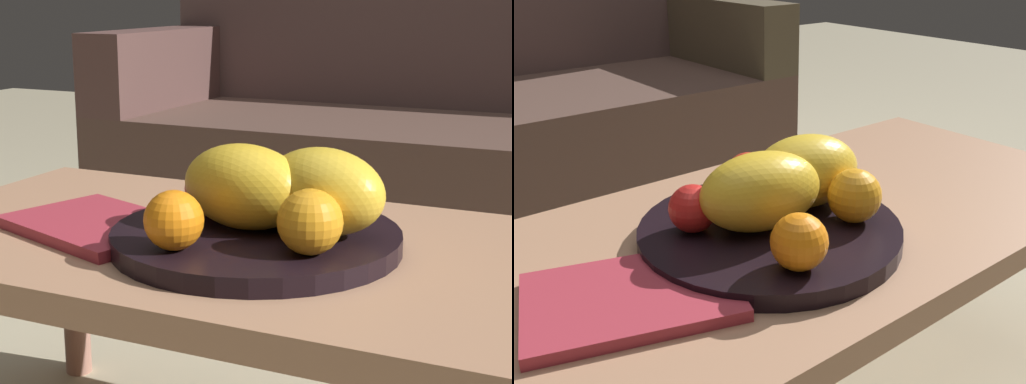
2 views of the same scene
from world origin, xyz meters
TOP-DOWN VIEW (x-y plane):
  - coffee_table at (0.00, 0.00)m, footprint 1.21×0.55m
  - couch at (-0.11, 1.20)m, footprint 1.70×0.70m
  - fruit_bowl at (-0.06, -0.03)m, footprint 0.38×0.38m
  - melon_large_front at (-0.07, -0.03)m, footprint 0.20×0.14m
  - melon_smaller_beside at (0.03, -0.01)m, footprint 0.19×0.15m
  - orange_front at (-0.11, -0.15)m, footprint 0.07×0.07m
  - orange_left at (0.05, -0.10)m, footprint 0.08×0.08m
  - apple_front at (-0.15, 0.02)m, footprint 0.07×0.07m
  - apple_left at (-0.02, 0.07)m, footprint 0.07×0.07m
  - banana_bunch at (-0.06, 0.04)m, footprint 0.16×0.18m
  - magazine at (-0.29, -0.05)m, footprint 0.29×0.25m

SIDE VIEW (x-z plane):
  - couch at x=-0.11m, z-range -0.15..0.75m
  - coffee_table at x=0.00m, z-range 0.16..0.55m
  - magazine at x=-0.29m, z-range 0.40..0.41m
  - fruit_bowl at x=-0.06m, z-range 0.40..0.42m
  - banana_bunch at x=-0.06m, z-range 0.42..0.48m
  - apple_front at x=-0.15m, z-range 0.42..0.49m
  - apple_left at x=-0.02m, z-range 0.42..0.49m
  - orange_front at x=-0.11m, z-range 0.42..0.50m
  - orange_left at x=0.05m, z-range 0.42..0.50m
  - melon_large_front at x=-0.07m, z-range 0.42..0.53m
  - melon_smaller_beside at x=0.03m, z-range 0.42..0.53m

